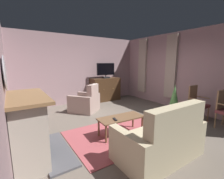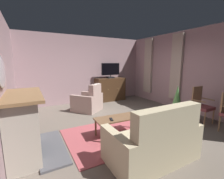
{
  "view_description": "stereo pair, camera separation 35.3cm",
  "coord_description": "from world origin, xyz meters",
  "px_view_note": "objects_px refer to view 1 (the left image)",
  "views": [
    {
      "loc": [
        -2.51,
        -3.3,
        1.7
      ],
      "look_at": [
        -0.17,
        0.24,
        0.95
      ],
      "focal_mm": 24.66,
      "sensor_mm": 36.0,
      "label": 1
    },
    {
      "loc": [
        -2.21,
        -3.48,
        1.7
      ],
      "look_at": [
        -0.17,
        0.24,
        0.95
      ],
      "focal_mm": 24.66,
      "sensor_mm": 36.0,
      "label": 2
    }
  ],
  "objects_px": {
    "tv_cabinet": "(105,90)",
    "coffee_table": "(121,119)",
    "fireplace": "(29,129)",
    "television": "(106,70)",
    "armchair_in_far_corner": "(86,103)",
    "potted_plant_on_hearth_side": "(174,100)",
    "tv_remote": "(115,119)",
    "wall_mirror_oval": "(5,72)",
    "side_chair_nearest_door": "(197,102)",
    "sofa_floral": "(161,141)"
  },
  "relations": [
    {
      "from": "tv_cabinet",
      "to": "coffee_table",
      "type": "relative_size",
      "value": 1.17
    },
    {
      "from": "fireplace",
      "to": "television",
      "type": "relative_size",
      "value": 1.67
    },
    {
      "from": "armchair_in_far_corner",
      "to": "potted_plant_on_hearth_side",
      "type": "distance_m",
      "value": 2.91
    },
    {
      "from": "television",
      "to": "tv_remote",
      "type": "relative_size",
      "value": 5.06
    },
    {
      "from": "armchair_in_far_corner",
      "to": "wall_mirror_oval",
      "type": "bearing_deg",
      "value": -137.71
    },
    {
      "from": "television",
      "to": "coffee_table",
      "type": "height_order",
      "value": "television"
    },
    {
      "from": "tv_remote",
      "to": "side_chair_nearest_door",
      "type": "xyz_separation_m",
      "value": [
        2.67,
        -0.39,
        0.09
      ]
    },
    {
      "from": "side_chair_nearest_door",
      "to": "potted_plant_on_hearth_side",
      "type": "bearing_deg",
      "value": 138.46
    },
    {
      "from": "side_chair_nearest_door",
      "to": "tv_cabinet",
      "type": "bearing_deg",
      "value": 106.22
    },
    {
      "from": "coffee_table",
      "to": "tv_remote",
      "type": "bearing_deg",
      "value": -164.13
    },
    {
      "from": "armchair_in_far_corner",
      "to": "side_chair_nearest_door",
      "type": "xyz_separation_m",
      "value": [
        2.43,
        -2.56,
        0.22
      ]
    },
    {
      "from": "wall_mirror_oval",
      "to": "television",
      "type": "distance_m",
      "value": 4.61
    },
    {
      "from": "potted_plant_on_hearth_side",
      "to": "wall_mirror_oval",
      "type": "bearing_deg",
      "value": 177.76
    },
    {
      "from": "coffee_table",
      "to": "potted_plant_on_hearth_side",
      "type": "xyz_separation_m",
      "value": [
        1.98,
        -0.03,
        0.19
      ]
    },
    {
      "from": "television",
      "to": "side_chair_nearest_door",
      "type": "xyz_separation_m",
      "value": [
        1.03,
        -3.49,
        -0.83
      ]
    },
    {
      "from": "tv_cabinet",
      "to": "potted_plant_on_hearth_side",
      "type": "distance_m",
      "value": 3.17
    },
    {
      "from": "tv_cabinet",
      "to": "armchair_in_far_corner",
      "type": "bearing_deg",
      "value": -145.12
    },
    {
      "from": "tv_cabinet",
      "to": "potted_plant_on_hearth_side",
      "type": "relative_size",
      "value": 1.25
    },
    {
      "from": "wall_mirror_oval",
      "to": "sofa_floral",
      "type": "xyz_separation_m",
      "value": [
        2.18,
        -1.27,
        -1.21
      ]
    },
    {
      "from": "coffee_table",
      "to": "sofa_floral",
      "type": "xyz_separation_m",
      "value": [
        0.04,
        -1.14,
        -0.04
      ]
    },
    {
      "from": "wall_mirror_oval",
      "to": "tv_cabinet",
      "type": "distance_m",
      "value": 4.76
    },
    {
      "from": "sofa_floral",
      "to": "armchair_in_far_corner",
      "type": "distance_m",
      "value": 3.25
    },
    {
      "from": "wall_mirror_oval",
      "to": "side_chair_nearest_door",
      "type": "distance_m",
      "value": 4.75
    },
    {
      "from": "armchair_in_far_corner",
      "to": "tv_cabinet",
      "type": "bearing_deg",
      "value": 34.88
    },
    {
      "from": "wall_mirror_oval",
      "to": "potted_plant_on_hearth_side",
      "type": "bearing_deg",
      "value": -2.24
    },
    {
      "from": "fireplace",
      "to": "coffee_table",
      "type": "distance_m",
      "value": 1.91
    },
    {
      "from": "television",
      "to": "coffee_table",
      "type": "relative_size",
      "value": 0.77
    },
    {
      "from": "tv_cabinet",
      "to": "television",
      "type": "height_order",
      "value": "television"
    },
    {
      "from": "coffee_table",
      "to": "tv_remote",
      "type": "distance_m",
      "value": 0.24
    },
    {
      "from": "fireplace",
      "to": "armchair_in_far_corner",
      "type": "relative_size",
      "value": 1.21
    },
    {
      "from": "wall_mirror_oval",
      "to": "coffee_table",
      "type": "relative_size",
      "value": 0.77
    },
    {
      "from": "sofa_floral",
      "to": "fireplace",
      "type": "bearing_deg",
      "value": 146.7
    },
    {
      "from": "fireplace",
      "to": "tv_cabinet",
      "type": "xyz_separation_m",
      "value": [
        3.33,
        2.95,
        -0.07
      ]
    },
    {
      "from": "wall_mirror_oval",
      "to": "armchair_in_far_corner",
      "type": "height_order",
      "value": "wall_mirror_oval"
    },
    {
      "from": "fireplace",
      "to": "tv_remote",
      "type": "bearing_deg",
      "value": -6.62
    },
    {
      "from": "fireplace",
      "to": "sofa_floral",
      "type": "xyz_separation_m",
      "value": [
        1.94,
        -1.27,
        -0.21
      ]
    },
    {
      "from": "television",
      "to": "side_chair_nearest_door",
      "type": "distance_m",
      "value": 3.73
    },
    {
      "from": "tv_remote",
      "to": "wall_mirror_oval",
      "type": "bearing_deg",
      "value": 98.44
    },
    {
      "from": "television",
      "to": "sofa_floral",
      "type": "xyz_separation_m",
      "value": [
        -1.39,
        -4.17,
        -1.02
      ]
    },
    {
      "from": "coffee_table",
      "to": "sofa_floral",
      "type": "height_order",
      "value": "sofa_floral"
    },
    {
      "from": "wall_mirror_oval",
      "to": "coffee_table",
      "type": "height_order",
      "value": "wall_mirror_oval"
    },
    {
      "from": "coffee_table",
      "to": "side_chair_nearest_door",
      "type": "distance_m",
      "value": 2.5
    },
    {
      "from": "armchair_in_far_corner",
      "to": "sofa_floral",
      "type": "bearing_deg",
      "value": -89.87
    },
    {
      "from": "sofa_floral",
      "to": "television",
      "type": "bearing_deg",
      "value": 71.58
    },
    {
      "from": "wall_mirror_oval",
      "to": "tv_remote",
      "type": "distance_m",
      "value": 2.23
    },
    {
      "from": "tv_cabinet",
      "to": "coffee_table",
      "type": "distance_m",
      "value": 3.4
    },
    {
      "from": "tv_cabinet",
      "to": "side_chair_nearest_door",
      "type": "bearing_deg",
      "value": -73.78
    },
    {
      "from": "wall_mirror_oval",
      "to": "tv_cabinet",
      "type": "height_order",
      "value": "wall_mirror_oval"
    },
    {
      "from": "coffee_table",
      "to": "sofa_floral",
      "type": "bearing_deg",
      "value": -88.17
    },
    {
      "from": "armchair_in_far_corner",
      "to": "side_chair_nearest_door",
      "type": "bearing_deg",
      "value": -46.58
    }
  ]
}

